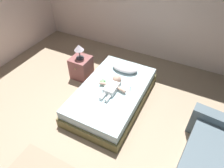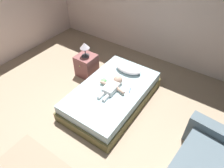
% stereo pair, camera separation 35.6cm
% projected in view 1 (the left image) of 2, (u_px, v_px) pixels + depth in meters
% --- Properties ---
extents(ground_plane, '(8.00, 8.00, 0.00)m').
position_uv_depth(ground_plane, '(84.00, 139.00, 3.38)').
color(ground_plane, tan).
extents(bed, '(1.18, 1.98, 0.38)m').
position_uv_depth(bed, '(112.00, 95.00, 3.91)').
color(bed, brown).
rests_on(bed, ground_plane).
extents(pillow, '(0.56, 0.34, 0.15)m').
position_uv_depth(pillow, '(125.00, 67.00, 4.15)').
color(pillow, white).
rests_on(pillow, bed).
extents(baby, '(0.55, 0.64, 0.18)m').
position_uv_depth(baby, '(113.00, 86.00, 3.73)').
color(baby, white).
rests_on(baby, bed).
extents(toothbrush, '(0.06, 0.13, 0.02)m').
position_uv_depth(toothbrush, '(130.00, 88.00, 3.77)').
color(toothbrush, blue).
rests_on(toothbrush, bed).
extents(nightstand, '(0.41, 0.44, 0.50)m').
position_uv_depth(nightstand, '(81.00, 67.00, 4.47)').
color(nightstand, brown).
rests_on(nightstand, ground_plane).
extents(lamp, '(0.21, 0.21, 0.33)m').
position_uv_depth(lamp, '(79.00, 49.00, 4.15)').
color(lamp, '#333338').
rests_on(lamp, nightstand).
extents(toy_block, '(0.09, 0.09, 0.08)m').
position_uv_depth(toy_block, '(103.00, 82.00, 3.86)').
color(toy_block, '#6CCB6B').
rests_on(toy_block, bed).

